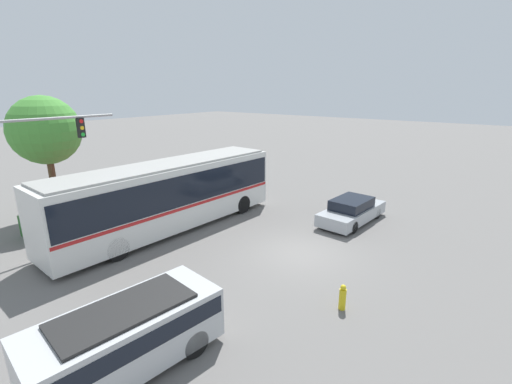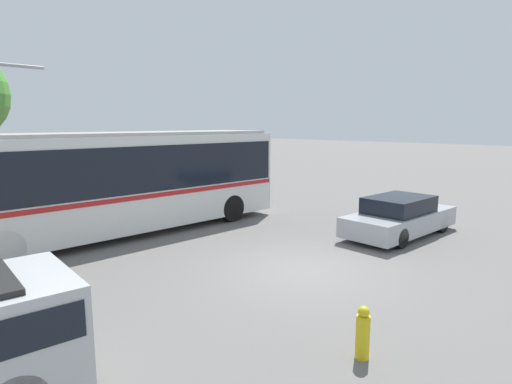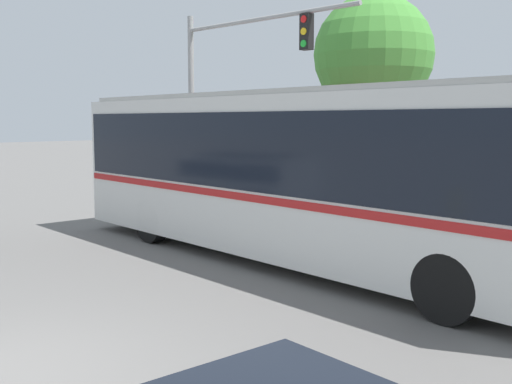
{
  "view_description": "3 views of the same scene",
  "coord_description": "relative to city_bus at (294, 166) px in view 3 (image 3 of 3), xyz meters",
  "views": [
    {
      "loc": [
        -12.08,
        -6.8,
        6.75
      ],
      "look_at": [
        1.53,
        3.44,
        1.76
      ],
      "focal_mm": 24.84,
      "sensor_mm": 36.0,
      "label": 1
    },
    {
      "loc": [
        -8.29,
        -6.08,
        3.64
      ],
      "look_at": [
        2.58,
        3.95,
        1.24
      ],
      "focal_mm": 29.91,
      "sensor_mm": 36.0,
      "label": 2
    },
    {
      "loc": [
        6.5,
        -2.47,
        2.8
      ],
      "look_at": [
        -1.33,
        5.33,
        1.5
      ],
      "focal_mm": 42.95,
      "sensor_mm": 36.0,
      "label": 3
    }
  ],
  "objects": [
    {
      "name": "street_tree_left",
      "position": [
        -2.55,
        6.32,
        2.77
      ],
      "size": [
        3.5,
        3.5,
        6.45
      ],
      "color": "brown",
      "rests_on": "ground"
    },
    {
      "name": "flowering_hedge",
      "position": [
        0.13,
        4.36,
        -1.14
      ],
      "size": [
        10.13,
        1.27,
        1.55
      ],
      "color": "#286028",
      "rests_on": "ground"
    },
    {
      "name": "traffic_light_pole",
      "position": [
        -5.31,
        3.06,
        2.1
      ],
      "size": [
        6.36,
        0.24,
        5.93
      ],
      "color": "gray",
      "rests_on": "ground"
    },
    {
      "name": "city_bus",
      "position": [
        0.0,
        0.0,
        0.0
      ],
      "size": [
        12.17,
        3.21,
        3.35
      ],
      "rotation": [
        0.0,
        0.0,
        -0.06
      ],
      "color": "silver",
      "rests_on": "ground"
    }
  ]
}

